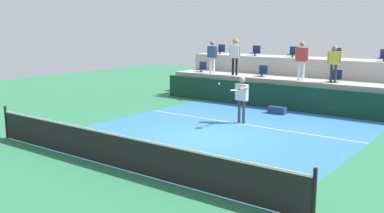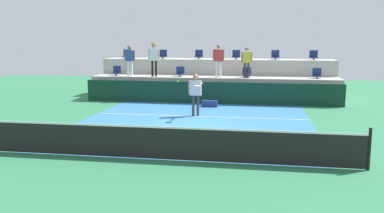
{
  "view_description": "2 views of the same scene",
  "coord_description": "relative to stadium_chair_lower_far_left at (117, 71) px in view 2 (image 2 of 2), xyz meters",
  "views": [
    {
      "loc": [
        7.93,
        -11.42,
        3.62
      ],
      "look_at": [
        -0.61,
        -0.0,
        0.97
      ],
      "focal_mm": 40.57,
      "sensor_mm": 36.0,
      "label": 1
    },
    {
      "loc": [
        2.55,
        -14.4,
        3.2
      ],
      "look_at": [
        0.23,
        -0.78,
        0.95
      ],
      "focal_mm": 38.51,
      "sensor_mm": 36.0,
      "label": 2
    }
  ],
  "objects": [
    {
      "name": "spectator_in_white",
      "position": [
        7.12,
        -0.38,
        0.73
      ],
      "size": [
        0.57,
        0.23,
        1.58
      ],
      "color": "#2D2D33",
      "rests_on": "seating_tier_lower"
    },
    {
      "name": "sponsor_backboard",
      "position": [
        5.36,
        -1.23,
        -0.91
      ],
      "size": [
        13.0,
        0.16,
        1.1
      ],
      "primitive_type": "cube",
      "color": "#0F3323",
      "rests_on": "ground_plane"
    },
    {
      "name": "tennis_ball",
      "position": [
        4.54,
        -5.28,
        0.06
      ],
      "size": [
        0.07,
        0.07,
        0.07
      ],
      "color": "#CCE033"
    },
    {
      "name": "tennis_net",
      "position": [
        5.36,
        -11.23,
        -0.97
      ],
      "size": [
        10.48,
        0.08,
        1.07
      ],
      "color": "black",
      "rests_on": "ground_plane"
    },
    {
      "name": "stadium_chair_lower_far_left",
      "position": [
        0.0,
        0.0,
        0.0
      ],
      "size": [
        0.44,
        0.4,
        0.52
      ],
      "color": "#2D2D33",
      "rests_on": "seating_tier_lower"
    },
    {
      "name": "seating_tier_upper",
      "position": [
        5.36,
        1.87,
        -0.41
      ],
      "size": [
        13.0,
        1.8,
        2.1
      ],
      "primitive_type": "cube",
      "color": "#ADAAA3",
      "rests_on": "ground_plane"
    },
    {
      "name": "stadium_chair_upper_left",
      "position": [
        2.2,
        1.8,
        0.85
      ],
      "size": [
        0.44,
        0.4,
        0.52
      ],
      "color": "#2D2D33",
      "rests_on": "seating_tier_upper"
    },
    {
      "name": "ground_plane",
      "position": [
        5.36,
        -7.23,
        -1.46
      ],
      "size": [
        40.0,
        40.0,
        0.0
      ],
      "primitive_type": "plane",
      "color": "#2D754C"
    },
    {
      "name": "court_inner_paint",
      "position": [
        5.36,
        -6.23,
        -1.46
      ],
      "size": [
        9.0,
        10.0,
        0.01
      ],
      "primitive_type": "cube",
      "color": "teal",
      "rests_on": "ground_plane"
    },
    {
      "name": "stadium_chair_lower_left",
      "position": [
        3.57,
        0.0,
        0.0
      ],
      "size": [
        0.44,
        0.4,
        0.52
      ],
      "color": "#2D2D33",
      "rests_on": "seating_tier_lower"
    },
    {
      "name": "court_service_line",
      "position": [
        5.36,
        -4.83,
        -1.46
      ],
      "size": [
        9.0,
        0.06,
        0.0
      ],
      "primitive_type": "cube",
      "color": "white",
      "rests_on": "ground_plane"
    },
    {
      "name": "stadium_chair_upper_mid_right",
      "position": [
        6.44,
        1.8,
        0.85
      ],
      "size": [
        0.44,
        0.4,
        0.52
      ],
      "color": "#2D2D33",
      "rests_on": "seating_tier_upper"
    },
    {
      "name": "spectator_in_grey",
      "position": [
        5.68,
        -0.38,
        0.82
      ],
      "size": [
        0.6,
        0.26,
        1.72
      ],
      "color": "white",
      "rests_on": "seating_tier_lower"
    },
    {
      "name": "stadium_chair_upper_far_left",
      "position": [
        -0.0,
        1.8,
        0.85
      ],
      "size": [
        0.44,
        0.4,
        0.52
      ],
      "color": "#2D2D33",
      "rests_on": "seating_tier_upper"
    },
    {
      "name": "spectator_with_hat",
      "position": [
        2.24,
        -0.38,
        0.88
      ],
      "size": [
        0.6,
        0.46,
        1.77
      ],
      "color": "black",
      "rests_on": "seating_tier_lower"
    },
    {
      "name": "stadium_chair_upper_far_right",
      "position": [
        10.67,
        1.8,
        0.85
      ],
      "size": [
        0.44,
        0.4,
        0.52
      ],
      "color": "#2D2D33",
      "rests_on": "seating_tier_upper"
    },
    {
      "name": "stadium_chair_lower_right",
      "position": [
        7.12,
        0.0,
        0.0
      ],
      "size": [
        0.44,
        0.4,
        0.52
      ],
      "color": "#2D2D33",
      "rests_on": "seating_tier_lower"
    },
    {
      "name": "spectator_leaning_on_rail",
      "position": [
        0.9,
        -0.38,
        0.77
      ],
      "size": [
        0.58,
        0.24,
        1.65
      ],
      "color": "white",
      "rests_on": "seating_tier_lower"
    },
    {
      "name": "stadium_chair_upper_right",
      "position": [
        8.61,
        1.8,
        0.85
      ],
      "size": [
        0.44,
        0.4,
        0.52
      ],
      "color": "#2D2D33",
      "rests_on": "seating_tier_upper"
    },
    {
      "name": "equipment_bag",
      "position": [
        5.47,
        -2.23,
        -1.31
      ],
      "size": [
        0.76,
        0.28,
        0.3
      ],
      "primitive_type": "cube",
      "color": "navy",
      "rests_on": "ground_plane"
    },
    {
      "name": "stadium_chair_lower_far_right",
      "position": [
        10.66,
        0.0,
        0.0
      ],
      "size": [
        0.44,
        0.4,
        0.52
      ],
      "color": "#2D2D33",
      "rests_on": "seating_tier_lower"
    },
    {
      "name": "seating_tier_lower",
      "position": [
        5.36,
        0.07,
        -0.84
      ],
      "size": [
        13.0,
        1.8,
        1.25
      ],
      "primitive_type": "cube",
      "color": "#ADAAA3",
      "rests_on": "ground_plane"
    },
    {
      "name": "stadium_chair_upper_mid_left",
      "position": [
        4.31,
        1.8,
        0.85
      ],
      "size": [
        0.44,
        0.4,
        0.52
      ],
      "color": "#2D2D33",
      "rests_on": "seating_tier_upper"
    },
    {
      "name": "tennis_player",
      "position": [
        5.18,
        -4.71,
        -0.37
      ],
      "size": [
        0.67,
        1.23,
        1.78
      ],
      "color": "#2D2D33",
      "rests_on": "ground_plane"
    }
  ]
}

